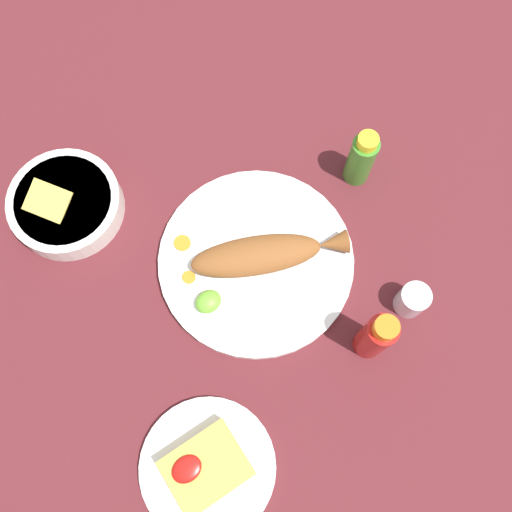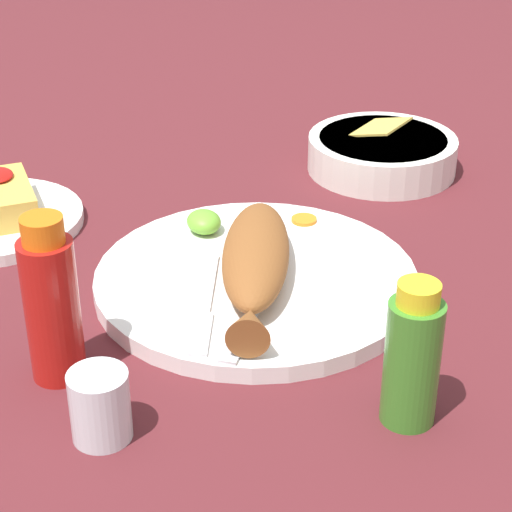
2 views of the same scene
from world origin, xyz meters
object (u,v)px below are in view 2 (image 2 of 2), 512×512
object	(u,v)px
fork_far	(206,309)
hot_sauce_bottle_red	(52,304)
main_plate	(256,280)
guacamole_bowl	(382,152)
hot_sauce_bottle_green	(412,357)
fried_fish	(255,260)
salt_cup	(100,410)
fork_near	(251,316)

from	to	relation	value
fork_far	hot_sauce_bottle_red	world-z (taller)	hot_sauce_bottle_red
main_plate	guacamole_bowl	bearing A→B (deg)	-49.89
hot_sauce_bottle_red	hot_sauce_bottle_green	distance (m)	0.31
fried_fish	guacamole_bowl	distance (m)	0.36
hot_sauce_bottle_green	main_plate	bearing A→B (deg)	9.61
fried_fish	fork_far	distance (m)	0.08
salt_cup	guacamole_bowl	xyz separation A→B (m)	(0.40, -0.47, -0.00)
salt_cup	main_plate	bearing A→B (deg)	-49.31
fork_near	fork_far	bearing A→B (deg)	-92.26
fork_near	hot_sauce_bottle_red	bearing A→B (deg)	-54.00
fried_fish	salt_cup	world-z (taller)	fried_fish
main_plate	hot_sauce_bottle_red	bearing A→B (deg)	109.19
fork_near	fork_far	xyz separation A→B (m)	(0.03, 0.04, 0.00)
fork_near	fried_fish	bearing A→B (deg)	-168.32
salt_cup	guacamole_bowl	bearing A→B (deg)	-49.63
main_plate	hot_sauce_bottle_red	size ratio (longest dim) A/B	2.13
fried_fish	hot_sauce_bottle_green	world-z (taller)	hot_sauce_bottle_green
fork_far	salt_cup	world-z (taller)	salt_cup
fork_near	hot_sauce_bottle_red	world-z (taller)	hot_sauce_bottle_red
fried_fish	hot_sauce_bottle_green	bearing A→B (deg)	-144.61
fried_fish	hot_sauce_bottle_green	xyz separation A→B (m)	(-0.23, -0.05, 0.02)
fried_fish	fork_far	xyz separation A→B (m)	(-0.04, 0.07, -0.02)
main_plate	fork_far	world-z (taller)	fork_far
fork_near	hot_sauce_bottle_green	size ratio (longest dim) A/B	1.19
main_plate	hot_sauce_bottle_green	distance (m)	0.25
guacamole_bowl	fork_near	bearing A→B (deg)	135.03
fried_fish	salt_cup	size ratio (longest dim) A/B	4.30
fork_far	guacamole_bowl	xyz separation A→B (m)	(0.27, -0.34, 0.01)
hot_sauce_bottle_green	fork_far	bearing A→B (deg)	30.08
salt_cup	guacamole_bowl	size ratio (longest dim) A/B	0.32
guacamole_bowl	hot_sauce_bottle_green	bearing A→B (deg)	154.43
fried_fish	hot_sauce_bottle_red	xyz separation A→B (m)	(-0.06, 0.21, 0.03)
fried_fish	guacamole_bowl	bearing A→B (deg)	-24.99
salt_cup	fried_fish	bearing A→B (deg)	-50.64
fork_far	hot_sauce_bottle_red	distance (m)	0.16
hot_sauce_bottle_red	fork_far	bearing A→B (deg)	-79.64
fork_far	guacamole_bowl	size ratio (longest dim) A/B	0.89
hot_sauce_bottle_green	salt_cup	bearing A→B (deg)	74.01
main_plate	salt_cup	distance (m)	0.27
fork_near	hot_sauce_bottle_red	size ratio (longest dim) A/B	0.99
main_plate	hot_sauce_bottle_green	size ratio (longest dim) A/B	2.56
fork_near	fork_far	size ratio (longest dim) A/B	0.90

